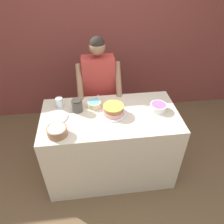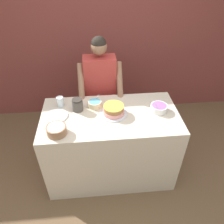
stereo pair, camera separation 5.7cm
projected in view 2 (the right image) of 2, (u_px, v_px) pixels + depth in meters
The scene contains 11 objects.
ground_plane at pixel (113, 195), 2.69m from camera, with size 14.00×14.00×0.00m, color brown.
wall_back at pixel (102, 39), 3.32m from camera, with size 10.00×0.05×2.60m.
counter at pixel (110, 145), 2.70m from camera, with size 1.53×0.78×0.96m.
person_baker at pixel (100, 86), 2.86m from camera, with size 0.55×0.46×1.62m.
cake at pixel (114, 110), 2.39m from camera, with size 0.30×0.30×0.11m.
frosting_bowl_white at pixel (57, 130), 2.14m from camera, with size 0.20×0.20×0.17m.
frosting_bowl_purple at pixel (159, 108), 2.44m from camera, with size 0.19×0.19×0.14m.
frosting_bowl_blue at pixel (95, 104), 2.51m from camera, with size 0.16×0.16×0.14m.
drinking_glass at pixel (60, 102), 2.50m from camera, with size 0.08×0.08×0.12m.
ceramic_plate at pixel (57, 116), 2.38m from camera, with size 0.25×0.25×0.01m.
stoneware_jar at pixel (78, 105), 2.43m from camera, with size 0.12×0.12×0.15m.
Camera 2 is at (-0.16, -1.48, 2.46)m, focal length 35.00 mm.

